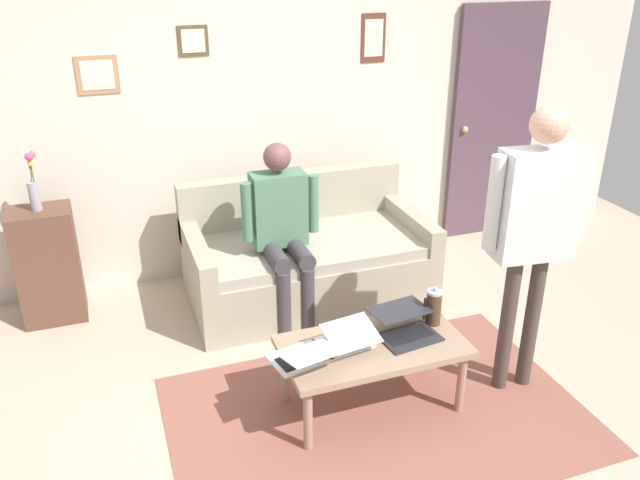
{
  "coord_description": "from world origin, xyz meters",
  "views": [
    {
      "loc": [
        1.18,
        2.67,
        2.49
      ],
      "look_at": [
        -0.05,
        -0.78,
        0.8
      ],
      "focal_mm": 36.3,
      "sensor_mm": 36.0,
      "label": 1
    }
  ],
  "objects": [
    {
      "name": "ground_plane",
      "position": [
        0.0,
        0.0,
        0.0
      ],
      "size": [
        7.68,
        7.68,
        0.0
      ],
      "primitive_type": "plane",
      "color": "#BCA58E"
    },
    {
      "name": "area_rug",
      "position": [
        -0.14,
        -0.02,
        0.0
      ],
      "size": [
        2.36,
        1.55,
        0.01
      ],
      "primitive_type": "cube",
      "color": "#8C5345",
      "rests_on": "ground_plane"
    },
    {
      "name": "back_wall",
      "position": [
        0.0,
        -2.2,
        1.35
      ],
      "size": [
        7.04,
        0.11,
        2.7
      ],
      "color": "beige",
      "rests_on": "ground_plane"
    },
    {
      "name": "interior_door",
      "position": [
        -2.16,
        -2.11,
        1.02
      ],
      "size": [
        0.82,
        0.09,
        2.05
      ],
      "color": "#533C4A",
      "rests_on": "ground_plane"
    },
    {
      "name": "couch",
      "position": [
        -0.2,
        -1.49,
        0.3
      ],
      "size": [
        1.77,
        0.94,
        0.88
      ],
      "color": "#A19A83",
      "rests_on": "ground_plane"
    },
    {
      "name": "coffee_table",
      "position": [
        -0.14,
        -0.12,
        0.38
      ],
      "size": [
        1.04,
        0.55,
        0.43
      ],
      "color": "#9C7F65",
      "rests_on": "ground_plane"
    },
    {
      "name": "laptop_left",
      "position": [
        -0.35,
        -0.14,
        0.48
      ],
      "size": [
        0.37,
        0.38,
        0.13
      ],
      "color": "#28282D",
      "rests_on": "coffee_table"
    },
    {
      "name": "laptop_center",
      "position": [
        0.02,
        -0.14,
        0.48
      ],
      "size": [
        0.33,
        0.35,
        0.16
      ],
      "color": "silver",
      "rests_on": "coffee_table"
    },
    {
      "name": "laptop_right",
      "position": [
        0.29,
        -0.07,
        0.48
      ],
      "size": [
        0.38,
        0.42,
        0.15
      ],
      "color": "silver",
      "rests_on": "coffee_table"
    },
    {
      "name": "french_press",
      "position": [
        -0.56,
        -0.2,
        0.54
      ],
      "size": [
        0.11,
        0.09,
        0.25
      ],
      "color": "#4C3323",
      "rests_on": "coffee_table"
    },
    {
      "name": "side_shelf",
      "position": [
        1.62,
        -1.81,
        0.42
      ],
      "size": [
        0.42,
        0.32,
        0.84
      ],
      "color": "brown",
      "rests_on": "ground_plane"
    },
    {
      "name": "flower_vase",
      "position": [
        1.62,
        -1.81,
        1.02
      ],
      "size": [
        0.09,
        0.09,
        0.41
      ],
      "color": "#9C96A4",
      "rests_on": "side_shelf"
    },
    {
      "name": "person_standing",
      "position": [
        -1.04,
        -0.02,
        1.11
      ],
      "size": [
        0.61,
        0.24,
        1.74
      ],
      "color": "#463B34",
      "rests_on": "ground_plane"
    },
    {
      "name": "person_seated",
      "position": [
        0.05,
        -1.27,
        0.73
      ],
      "size": [
        0.55,
        0.51,
        1.28
      ],
      "color": "#3D3940",
      "rests_on": "ground_plane"
    }
  ]
}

